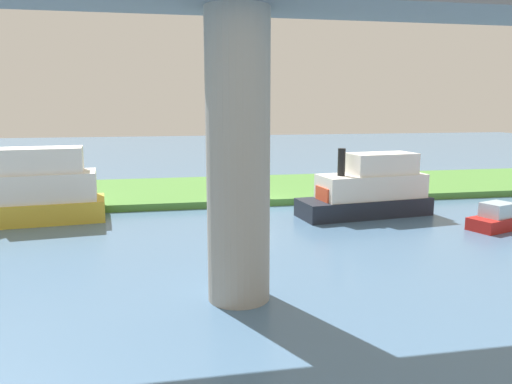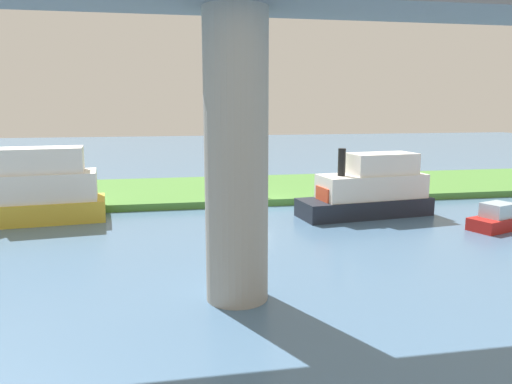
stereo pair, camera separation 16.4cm
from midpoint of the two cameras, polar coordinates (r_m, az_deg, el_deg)
name	(u,v)px [view 2 (the right image)]	position (r m, az deg, el deg)	size (l,w,h in m)	color
ground_plane	(255,207)	(35.01, 0.01, -1.75)	(160.00, 160.00, 0.00)	#4C7093
grassy_bank	(242,189)	(40.77, -1.54, 0.32)	(80.00, 12.00, 0.50)	#4C8438
bridge_pylon	(236,160)	(17.72, -2.04, 3.75)	(2.31, 2.31, 10.54)	#9E998E
person_on_bank	(319,186)	(37.00, 7.42, 0.71)	(0.47, 0.47, 1.39)	#2D334C
mooring_post	(266,191)	(35.64, 1.25, 0.08)	(0.20, 0.20, 0.98)	brown
skiff_small	(26,192)	(33.39, -25.00, -0.03)	(10.20, 4.37, 5.06)	gold
riverboat_paddlewheel	(369,190)	(32.99, 13.15, 0.17)	(9.06, 4.01, 4.48)	#1E232D
pontoon_yellow	(502,219)	(32.44, 26.82, -2.82)	(4.99, 3.17, 1.57)	red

